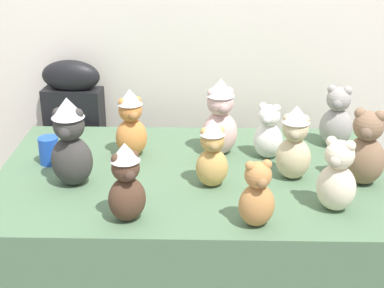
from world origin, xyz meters
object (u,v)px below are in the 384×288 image
at_px(teddy_bear_sand, 294,144).
at_px(instrument_case, 79,163).
at_px(teddy_bear_snow, 268,133).
at_px(teddy_bear_ginger, 131,124).
at_px(teddy_bear_cocoa, 126,183).
at_px(teddy_bear_honey, 212,154).
at_px(display_table, 192,259).
at_px(teddy_bear_cream, 337,177).
at_px(teddy_bear_ash, 337,118).
at_px(party_cup_blue, 49,150).
at_px(teddy_bear_caramel, 257,196).
at_px(teddy_bear_mocha, 365,150).
at_px(teddy_bear_blush, 220,118).
at_px(teddy_bear_charcoal, 70,143).

bearing_deg(teddy_bear_sand, instrument_case, 156.59).
bearing_deg(teddy_bear_snow, teddy_bear_ginger, -161.26).
bearing_deg(teddy_bear_cocoa, teddy_bear_honey, 16.65).
height_order(instrument_case, teddy_bear_ginger, teddy_bear_ginger).
bearing_deg(teddy_bear_cocoa, display_table, 35.08).
distance_m(display_table, teddy_bear_snow, 0.61).
bearing_deg(teddy_bear_cream, teddy_bear_ash, 108.84).
relative_size(teddy_bear_ash, party_cup_blue, 2.43).
height_order(display_table, teddy_bear_cream, teddy_bear_cream).
bearing_deg(party_cup_blue, teddy_bear_snow, 5.05).
bearing_deg(instrument_case, display_table, -40.44).
bearing_deg(teddy_bear_caramel, teddy_bear_honey, 103.67).
height_order(teddy_bear_cream, teddy_bear_ash, teddy_bear_ash).
distance_m(teddy_bear_ginger, teddy_bear_mocha, 0.91).
distance_m(teddy_bear_ginger, teddy_bear_snow, 0.55).
bearing_deg(teddy_bear_cocoa, teddy_bear_snow, 19.74).
relative_size(teddy_bear_sand, teddy_bear_mocha, 0.99).
height_order(teddy_bear_cream, party_cup_blue, teddy_bear_cream).
distance_m(teddy_bear_blush, teddy_bear_sand, 0.35).
bearing_deg(display_table, teddy_bear_blush, 59.38).
bearing_deg(teddy_bear_cocoa, teddy_bear_sand, 3.52).
bearing_deg(display_table, teddy_bear_charcoal, -166.54).
distance_m(teddy_bear_mocha, party_cup_blue, 1.21).
height_order(display_table, instrument_case, instrument_case).
height_order(teddy_bear_sand, teddy_bear_cocoa, teddy_bear_sand).
bearing_deg(teddy_bear_ash, teddy_bear_ginger, -154.28).
bearing_deg(teddy_bear_ash, teddy_bear_charcoal, -142.20).
height_order(display_table, teddy_bear_snow, teddy_bear_snow).
xyz_separation_m(display_table, party_cup_blue, (-0.57, 0.07, 0.45)).
bearing_deg(teddy_bear_charcoal, teddy_bear_honey, 4.79).
height_order(teddy_bear_ginger, teddy_bear_snow, teddy_bear_ginger).
height_order(instrument_case, teddy_bear_blush, teddy_bear_blush).
bearing_deg(teddy_bear_blush, teddy_bear_ginger, 171.11).
bearing_deg(teddy_bear_sand, display_table, -175.39).
bearing_deg(teddy_bear_cocoa, teddy_bear_mocha, -6.55).
bearing_deg(party_cup_blue, teddy_bear_caramel, -29.86).
relative_size(teddy_bear_ginger, teddy_bear_sand, 0.99).
bearing_deg(teddy_bear_charcoal, teddy_bear_snow, 23.95).
distance_m(display_table, teddy_bear_mocha, 0.83).
distance_m(teddy_bear_honey, teddy_bear_ash, 0.65).
distance_m(teddy_bear_ginger, teddy_bear_cream, 0.85).
bearing_deg(teddy_bear_blush, teddy_bear_mocha, -39.73).
bearing_deg(teddy_bear_sand, teddy_bear_cream, -54.88).
bearing_deg(teddy_bear_snow, teddy_bear_ash, 41.91).
height_order(teddy_bear_charcoal, teddy_bear_sand, teddy_bear_charcoal).
height_order(teddy_bear_ginger, party_cup_blue, teddy_bear_ginger).
height_order(display_table, teddy_bear_honey, teddy_bear_honey).
bearing_deg(teddy_bear_mocha, teddy_bear_sand, -166.70).
distance_m(instrument_case, teddy_bear_cream, 1.43).
bearing_deg(party_cup_blue, teddy_bear_cream, -17.96).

